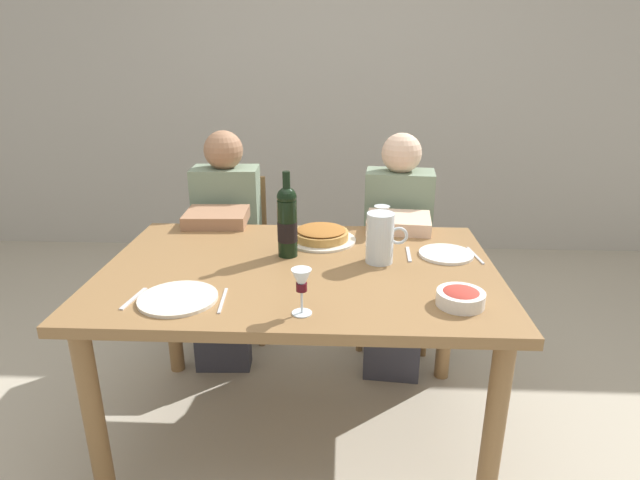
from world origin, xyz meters
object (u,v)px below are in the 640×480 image
water_pitcher (380,241)px  chair_right (395,250)px  dinner_plate_left_setting (446,254)px  dinner_plate_right_setting (178,298)px  baked_tart (321,235)px  diner_left (225,240)px  diner_right (397,245)px  dining_table (300,288)px  wine_glass_left_diner (302,283)px  chair_left (234,245)px  salad_bowl (461,297)px  wine_bottle (287,222)px  wine_glass_right_diner (382,215)px

water_pitcher → chair_right: 0.89m
water_pitcher → dinner_plate_left_setting: bearing=16.0°
dinner_plate_left_setting → dinner_plate_right_setting: (-0.96, -0.44, 0.00)m
baked_tart → diner_left: 0.67m
diner_right → dining_table: bearing=61.2°
wine_glass_left_diner → dinner_plate_left_setting: bearing=43.7°
water_pitcher → diner_left: diner_left is taller
chair_left → water_pitcher: bearing=129.5°
wine_glass_left_diner → dinner_plate_left_setting: size_ratio=0.70×
dining_table → dinner_plate_right_setting: 0.49m
dinner_plate_left_setting → water_pitcher: bearing=-164.0°
wine_glass_left_diner → water_pitcher: bearing=58.5°
chair_left → wine_glass_left_diner: bearing=108.5°
dining_table → baked_tart: (0.07, 0.29, 0.12)m
salad_bowl → dinner_plate_right_setting: size_ratio=0.60×
wine_glass_left_diner → chair_right: size_ratio=0.17×
dinner_plate_right_setting → diner_right: diner_right is taller
wine_bottle → salad_bowl: size_ratio=2.20×
wine_bottle → diner_left: 0.74m
chair_left → diner_right: size_ratio=0.75×
chair_right → diner_right: 0.26m
water_pitcher → salad_bowl: (0.24, -0.36, -0.06)m
water_pitcher → salad_bowl: water_pitcher is taller
wine_glass_right_diner → dinner_plate_right_setting: bearing=-136.3°
chair_right → wine_glass_right_diner: bearing=81.7°
chair_left → diner_left: (0.01, -0.24, 0.12)m
salad_bowl → diner_left: 1.40m
water_pitcher → baked_tart: 0.33m
wine_glass_left_diner → chair_left: 1.43m
baked_tart → diner_right: diner_right is taller
wine_bottle → wine_glass_right_diner: 0.48m
water_pitcher → dinner_plate_right_setting: 0.78m
wine_bottle → baked_tart: (0.13, 0.18, -0.12)m
salad_bowl → chair_left: chair_left is taller
salad_bowl → wine_glass_left_diner: wine_glass_left_diner is taller
wine_glass_right_diner → salad_bowl: bearing=-72.4°
dinner_plate_left_setting → salad_bowl: bearing=-94.4°
dinner_plate_right_setting → diner_right: 1.25m
water_pitcher → diner_right: diner_right is taller
wine_bottle → wine_glass_left_diner: 0.50m
chair_left → chair_right: (0.91, -0.04, 0.00)m
chair_right → dining_table: bearing=68.0°
wine_glass_right_diner → chair_right: 0.62m
wine_bottle → salad_bowl: 0.74m
dining_table → water_pitcher: size_ratio=7.56×
wine_bottle → diner_left: diner_left is taller
chair_left → salad_bowl: bearing=127.3°
wine_glass_left_diner → dinner_plate_left_setting: (0.54, 0.52, -0.10)m
salad_bowl → wine_glass_left_diner: size_ratio=1.04×
dinner_plate_right_setting → diner_right: (0.82, 0.94, -0.15)m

